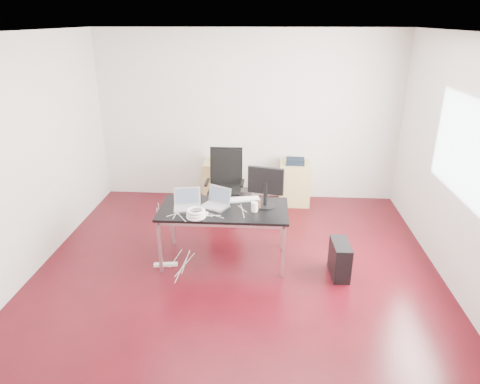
# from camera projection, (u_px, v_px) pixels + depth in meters

# --- Properties ---
(room_shell) EXTENTS (5.00, 5.00, 5.00)m
(room_shell) POSITION_uv_depth(u_px,v_px,m) (240.00, 165.00, 4.79)
(room_shell) COLOR #38060D
(room_shell) RESTS_ON ground
(desk) EXTENTS (1.60, 0.80, 0.73)m
(desk) POSITION_uv_depth(u_px,v_px,m) (224.00, 212.00, 5.35)
(desk) COLOR black
(desk) RESTS_ON ground
(office_chair) EXTENTS (0.48, 0.50, 1.08)m
(office_chair) POSITION_uv_depth(u_px,v_px,m) (225.00, 182.00, 6.54)
(office_chair) COLOR black
(office_chair) RESTS_ON ground
(filing_cabinet_left) EXTENTS (0.50, 0.50, 0.70)m
(filing_cabinet_left) POSITION_uv_depth(u_px,v_px,m) (219.00, 181.00, 7.28)
(filing_cabinet_left) COLOR tan
(filing_cabinet_left) RESTS_ON ground
(filing_cabinet_right) EXTENTS (0.50, 0.50, 0.70)m
(filing_cabinet_right) POSITION_uv_depth(u_px,v_px,m) (294.00, 183.00, 7.19)
(filing_cabinet_right) COLOR tan
(filing_cabinet_right) RESTS_ON ground
(pc_tower) EXTENTS (0.22, 0.46, 0.44)m
(pc_tower) POSITION_uv_depth(u_px,v_px,m) (340.00, 259.00, 5.18)
(pc_tower) COLOR black
(pc_tower) RESTS_ON ground
(wastebasket) EXTENTS (0.30, 0.30, 0.28)m
(wastebasket) POSITION_uv_depth(u_px,v_px,m) (244.00, 197.00, 7.16)
(wastebasket) COLOR black
(wastebasket) RESTS_ON ground
(power_strip) EXTENTS (0.31, 0.11, 0.04)m
(power_strip) POSITION_uv_depth(u_px,v_px,m) (166.00, 264.00, 5.44)
(power_strip) COLOR white
(power_strip) RESTS_ON ground
(laptop_left) EXTENTS (0.37, 0.31, 0.23)m
(laptop_left) POSITION_uv_depth(u_px,v_px,m) (187.00, 203.00, 5.33)
(laptop_left) COLOR silver
(laptop_left) RESTS_ON desk
(laptop_right) EXTENTS (0.41, 0.38, 0.23)m
(laptop_right) POSITION_uv_depth(u_px,v_px,m) (217.00, 202.00, 5.37)
(laptop_right) COLOR silver
(laptop_right) RESTS_ON desk
(monitor) EXTENTS (0.45, 0.26, 0.51)m
(monitor) POSITION_uv_depth(u_px,v_px,m) (266.00, 185.00, 5.29)
(monitor) COLOR black
(monitor) RESTS_ON desk
(keyboard) EXTENTS (0.46, 0.25, 0.02)m
(keyboard) POSITION_uv_depth(u_px,v_px,m) (243.00, 199.00, 5.56)
(keyboard) COLOR white
(keyboard) RESTS_ON desk
(cup_white) EXTENTS (0.10, 0.10, 0.12)m
(cup_white) POSITION_uv_depth(u_px,v_px,m) (254.00, 207.00, 5.22)
(cup_white) COLOR white
(cup_white) RESTS_ON desk
(cup_brown) EXTENTS (0.10, 0.10, 0.10)m
(cup_brown) POSITION_uv_depth(u_px,v_px,m) (257.00, 205.00, 5.30)
(cup_brown) COLOR #522A1C
(cup_brown) RESTS_ON desk
(cable_coil) EXTENTS (0.24, 0.24, 0.11)m
(cable_coil) POSITION_uv_depth(u_px,v_px,m) (196.00, 214.00, 5.05)
(cable_coil) COLOR white
(cable_coil) RESTS_ON desk
(power_adapter) EXTENTS (0.08, 0.08, 0.03)m
(power_adapter) POSITION_uv_depth(u_px,v_px,m) (205.00, 214.00, 5.14)
(power_adapter) COLOR white
(power_adapter) RESTS_ON desk
(speaker) EXTENTS (0.11, 0.10, 0.18)m
(speaker) POSITION_uv_depth(u_px,v_px,m) (214.00, 156.00, 7.13)
(speaker) COLOR #9E9E9E
(speaker) RESTS_ON filing_cabinet_left
(navy_garment) EXTENTS (0.31, 0.25, 0.09)m
(navy_garment) POSITION_uv_depth(u_px,v_px,m) (295.00, 161.00, 7.02)
(navy_garment) COLOR black
(navy_garment) RESTS_ON filing_cabinet_right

